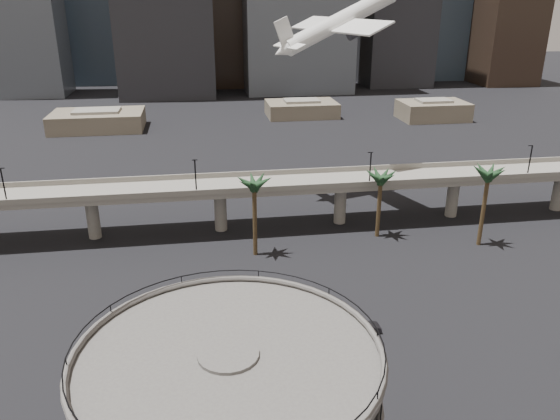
{
  "coord_description": "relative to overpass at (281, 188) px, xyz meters",
  "views": [
    {
      "loc": [
        -14.26,
        -36.08,
        39.7
      ],
      "look_at": [
        -4.39,
        28.0,
        14.0
      ],
      "focal_mm": 35.0,
      "sensor_mm": 36.0,
      "label": 1
    }
  ],
  "objects": [
    {
      "name": "overpass",
      "position": [
        0.0,
        0.0,
        0.0
      ],
      "size": [
        130.0,
        9.3,
        14.7
      ],
      "color": "slate",
      "rests_on": "ground"
    },
    {
      "name": "palm_trees",
      "position": [
        14.02,
        -10.35,
        4.09
      ],
      "size": [
        42.4,
        10.4,
        14.0
      ],
      "color": "#4B3820",
      "rests_on": "ground"
    },
    {
      "name": "low_buildings",
      "position": [
        6.89,
        87.3,
        -4.48
      ],
      "size": [
        135.0,
        27.5,
        6.8
      ],
      "color": "brown",
      "rests_on": "ground"
    },
    {
      "name": "airborne_jet",
      "position": [
        14.28,
        17.16,
        27.44
      ],
      "size": [
        29.48,
        27.48,
        14.37
      ],
      "rotation": [
        0.0,
        -0.38,
        0.34
      ],
      "color": "white",
      "rests_on": "ground"
    },
    {
      "name": "car_a",
      "position": [
        -6.64,
        -43.3,
        -6.55
      ],
      "size": [
        4.95,
        3.78,
        1.57
      ],
      "primitive_type": "imported",
      "rotation": [
        0.0,
        0.0,
        1.09
      ],
      "color": "#AC3718",
      "rests_on": "ground"
    },
    {
      "name": "car_b",
      "position": [
        4.87,
        -35.16,
        -6.58
      ],
      "size": [
        4.68,
        1.74,
        1.53
      ],
      "primitive_type": "imported",
      "rotation": [
        0.0,
        0.0,
        1.6
      ],
      "color": "black",
      "rests_on": "ground"
    }
  ]
}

